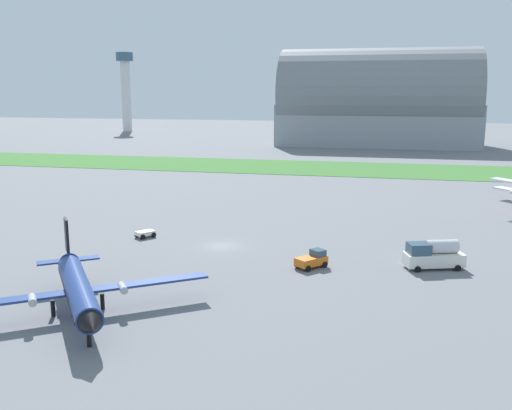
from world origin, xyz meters
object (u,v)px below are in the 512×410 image
Objects in this scene: baggage_cart_by_runway at (145,233)px; control_tower at (126,85)px; fuel_truck_near_gate at (433,255)px; pushback_tug_midfield at (312,260)px; airplane_foreground_turboprop at (78,287)px.

baggage_cart_by_runway is 0.08× the size of control_tower.
fuel_truck_near_gate is 1.77× the size of pushback_tug_midfield.
pushback_tug_midfield is 25.18m from baggage_cart_by_runway.
airplane_foreground_turboprop reaches higher than baggage_cart_by_runway.
fuel_truck_near_gate is at bearing 87.77° from airplane_foreground_turboprop.
fuel_truck_near_gate is 13.49m from pushback_tug_midfield.
fuel_truck_near_gate is at bearing 118.14° from baggage_cart_by_runway.
pushback_tug_midfield is at bearing -6.86° from fuel_truck_near_gate.
airplane_foreground_turboprop is 0.54× the size of control_tower.
fuel_truck_near_gate reaches higher than baggage_cart_by_runway.
airplane_foreground_turboprop is at bearing 175.95° from pushback_tug_midfield.
fuel_truck_near_gate is (31.52, 21.27, -1.02)m from airplane_foreground_turboprop.
pushback_tug_midfield is (18.32, 18.61, -1.69)m from airplane_foreground_turboprop.
control_tower reaches higher than airplane_foreground_turboprop.
control_tower is at bearing 168.20° from airplane_foreground_turboprop.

